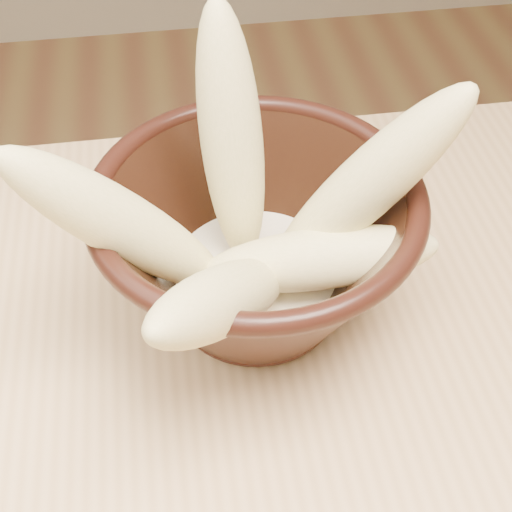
# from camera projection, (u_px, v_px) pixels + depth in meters

# --- Properties ---
(bowl) EXTENTS (0.23, 0.23, 0.13)m
(bowl) POSITION_uv_depth(u_px,v_px,m) (256.00, 246.00, 0.51)
(bowl) COLOR black
(bowl) RESTS_ON table
(milk_puddle) EXTENTS (0.13, 0.13, 0.02)m
(milk_puddle) POSITION_uv_depth(u_px,v_px,m) (256.00, 275.00, 0.53)
(milk_puddle) COLOR #F9EBC8
(milk_puddle) RESTS_ON bowl
(banana_upright) EXTENTS (0.06, 0.09, 0.20)m
(banana_upright) POSITION_uv_depth(u_px,v_px,m) (232.00, 141.00, 0.48)
(banana_upright) COLOR #D1C87B
(banana_upright) RESTS_ON bowl
(banana_left) EXTENTS (0.16, 0.08, 0.18)m
(banana_left) POSITION_uv_depth(u_px,v_px,m) (124.00, 226.00, 0.45)
(banana_left) COLOR #D1C87B
(banana_left) RESTS_ON bowl
(banana_right) EXTENTS (0.15, 0.07, 0.19)m
(banana_right) POSITION_uv_depth(u_px,v_px,m) (363.00, 189.00, 0.47)
(banana_right) COLOR #D1C87B
(banana_right) RESTS_ON bowl
(banana_across) EXTENTS (0.17, 0.07, 0.07)m
(banana_across) POSITION_uv_depth(u_px,v_px,m) (318.00, 259.00, 0.49)
(banana_across) COLOR #D1C87B
(banana_across) RESTS_ON bowl
(banana_front) EXTENTS (0.14, 0.18, 0.15)m
(banana_front) POSITION_uv_depth(u_px,v_px,m) (225.00, 299.00, 0.43)
(banana_front) COLOR #D1C87B
(banana_front) RESTS_ON bowl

